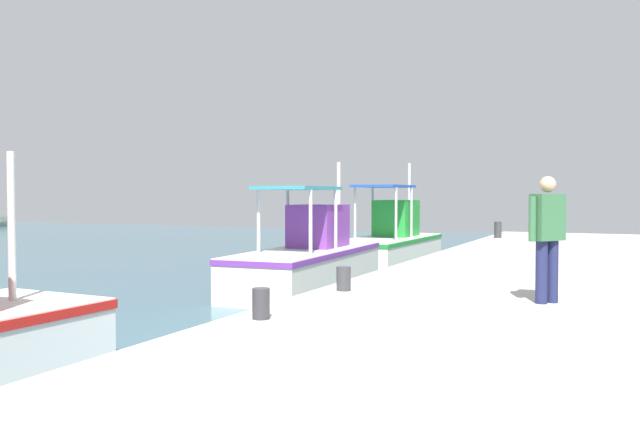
{
  "coord_description": "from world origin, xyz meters",
  "views": [
    {
      "loc": [
        -8.96,
        -4.4,
        2.3
      ],
      "look_at": [
        5.1,
        2.05,
        1.83
      ],
      "focal_mm": 37.61,
      "sensor_mm": 36.0,
      "label": 1
    }
  ],
  "objects_px": {
    "fishing_boat_third": "(309,260)",
    "fishing_boat_fourth": "(390,241)",
    "mooring_bollard_nearest": "(261,304)",
    "mooring_bollard_third": "(498,230)",
    "fisherman_standing": "(547,232)",
    "mooring_bollard_second": "(344,279)"
  },
  "relations": [
    {
      "from": "fishing_boat_fourth",
      "to": "mooring_bollard_nearest",
      "type": "height_order",
      "value": "fishing_boat_fourth"
    },
    {
      "from": "fishing_boat_fourth",
      "to": "mooring_bollard_nearest",
      "type": "bearing_deg",
      "value": -167.19
    },
    {
      "from": "fishing_boat_third",
      "to": "mooring_bollard_second",
      "type": "xyz_separation_m",
      "value": [
        -4.96,
        -2.98,
        0.28
      ]
    },
    {
      "from": "fishing_boat_third",
      "to": "mooring_bollard_second",
      "type": "distance_m",
      "value": 5.79
    },
    {
      "from": "fishing_boat_third",
      "to": "mooring_bollard_third",
      "type": "xyz_separation_m",
      "value": [
        8.56,
        -2.98,
        0.37
      ]
    },
    {
      "from": "mooring_bollard_nearest",
      "to": "mooring_bollard_third",
      "type": "xyz_separation_m",
      "value": [
        16.07,
        -0.0,
        0.09
      ]
    },
    {
      "from": "fishing_boat_third",
      "to": "fishing_boat_fourth",
      "type": "xyz_separation_m",
      "value": [
        7.08,
        0.34,
        -0.02
      ]
    },
    {
      "from": "fishing_boat_fourth",
      "to": "mooring_bollard_nearest",
      "type": "distance_m",
      "value": 14.97
    },
    {
      "from": "fisherman_standing",
      "to": "mooring_bollard_second",
      "type": "bearing_deg",
      "value": 91.73
    },
    {
      "from": "fishing_boat_third",
      "to": "mooring_bollard_nearest",
      "type": "bearing_deg",
      "value": -158.38
    },
    {
      "from": "mooring_bollard_nearest",
      "to": "mooring_bollard_third",
      "type": "distance_m",
      "value": 16.07
    },
    {
      "from": "mooring_bollard_second",
      "to": "mooring_bollard_nearest",
      "type": "bearing_deg",
      "value": 180.0
    },
    {
      "from": "fishing_boat_fourth",
      "to": "mooring_bollard_third",
      "type": "bearing_deg",
      "value": -65.99
    },
    {
      "from": "mooring_bollard_second",
      "to": "mooring_bollard_third",
      "type": "height_order",
      "value": "mooring_bollard_third"
    },
    {
      "from": "fishing_boat_fourth",
      "to": "mooring_bollard_third",
      "type": "distance_m",
      "value": 3.65
    },
    {
      "from": "fishing_boat_fourth",
      "to": "fisherman_standing",
      "type": "height_order",
      "value": "fishing_boat_fourth"
    },
    {
      "from": "mooring_bollard_nearest",
      "to": "mooring_bollard_second",
      "type": "distance_m",
      "value": 2.56
    },
    {
      "from": "mooring_bollard_second",
      "to": "fishing_boat_fourth",
      "type": "bearing_deg",
      "value": 15.41
    },
    {
      "from": "fisherman_standing",
      "to": "mooring_bollard_second",
      "type": "xyz_separation_m",
      "value": [
        -0.09,
        2.97,
        -0.78
      ]
    },
    {
      "from": "fishing_boat_third",
      "to": "fishing_boat_fourth",
      "type": "bearing_deg",
      "value": 2.75
    },
    {
      "from": "fishing_boat_third",
      "to": "fisherman_standing",
      "type": "distance_m",
      "value": 7.76
    },
    {
      "from": "fisherman_standing",
      "to": "mooring_bollard_nearest",
      "type": "bearing_deg",
      "value": 131.7
    }
  ]
}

